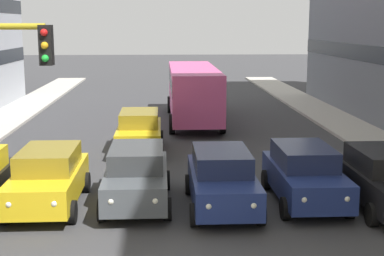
{
  "coord_description": "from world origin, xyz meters",
  "views": [
    {
      "loc": [
        0.44,
        10.14,
        5.34
      ],
      "look_at": [
        -0.46,
        -6.36,
        2.25
      ],
      "focal_mm": 52.02,
      "sensor_mm": 36.0,
      "label": 1
    }
  ],
  "objects": [
    {
      "name": "car_4",
      "position": [
        3.82,
        -5.94,
        0.89
      ],
      "size": [
        2.02,
        4.44,
        1.72
      ],
      "color": "gold",
      "rests_on": "ground_plane"
    },
    {
      "name": "car_3",
      "position": [
        1.22,
        -6.04,
        0.89
      ],
      "size": [
        2.02,
        4.44,
        1.72
      ],
      "color": "#474C51",
      "rests_on": "ground_plane"
    },
    {
      "name": "bus_behind_traffic",
      "position": [
        -1.29,
        -20.52,
        1.86
      ],
      "size": [
        2.78,
        10.5,
        3.0
      ],
      "color": "#DB5193",
      "rests_on": "ground_plane"
    },
    {
      "name": "car_row2_0",
      "position": [
        1.41,
        -13.06,
        0.89
      ],
      "size": [
        2.02,
        4.44,
        1.72
      ],
      "color": "gold",
      "rests_on": "ground_plane"
    },
    {
      "name": "car_0",
      "position": [
        -6.05,
        -5.29,
        0.89
      ],
      "size": [
        2.02,
        4.44,
        1.72
      ],
      "color": "black",
      "rests_on": "ground_plane"
    },
    {
      "name": "car_2",
      "position": [
        -1.29,
        -5.52,
        0.89
      ],
      "size": [
        2.02,
        4.44,
        1.72
      ],
      "color": "navy",
      "rests_on": "ground_plane"
    },
    {
      "name": "car_1",
      "position": [
        -3.85,
        -5.92,
        0.89
      ],
      "size": [
        2.02,
        4.44,
        1.72
      ],
      "color": "navy",
      "rests_on": "ground_plane"
    }
  ]
}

